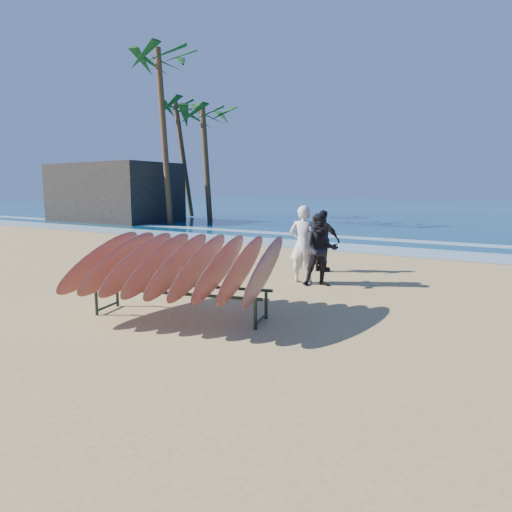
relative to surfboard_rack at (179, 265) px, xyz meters
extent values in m
plane|color=tan|center=(0.62, 0.71, -0.94)|extent=(120.00, 120.00, 0.00)
plane|color=navy|center=(0.62, 55.71, -0.93)|extent=(160.00, 160.00, 0.00)
plane|color=white|center=(0.62, 10.71, -0.93)|extent=(160.00, 160.00, 0.00)
plane|color=white|center=(0.62, 14.21, -0.93)|extent=(160.00, 160.00, 0.00)
cylinder|color=#1C2D22|center=(-1.33, -0.73, -0.69)|extent=(0.06, 0.06, 0.50)
cylinder|color=#1C2D22|center=(1.51, 0.10, -0.69)|extent=(0.06, 0.06, 0.50)
cylinder|color=#1C2D22|center=(-1.51, -0.10, -0.69)|extent=(0.06, 0.06, 0.50)
cylinder|color=#1C2D22|center=(1.33, 0.73, -0.69)|extent=(0.06, 0.06, 0.50)
cylinder|color=#1C2D22|center=(0.09, -0.31, -0.44)|extent=(3.09, 0.95, 0.06)
cylinder|color=#1C2D22|center=(-0.09, 0.31, -0.44)|extent=(3.09, 0.95, 0.06)
cylinder|color=#1C2D22|center=(-1.42, -0.42, -0.86)|extent=(0.23, 0.64, 0.04)
cylinder|color=#1C2D22|center=(1.42, 0.42, -0.86)|extent=(0.23, 0.64, 0.04)
ellipsoid|color=#690A07|center=(-1.49, -0.44, 0.02)|extent=(0.80, 2.53, 1.20)
ellipsoid|color=#690A07|center=(-1.12, -0.33, 0.02)|extent=(0.80, 2.53, 1.20)
ellipsoid|color=#690A07|center=(-0.74, -0.22, 0.02)|extent=(0.80, 2.53, 1.20)
ellipsoid|color=#690A07|center=(-0.37, -0.11, 0.02)|extent=(0.80, 2.53, 1.20)
ellipsoid|color=#690A07|center=(0.00, 0.00, 0.02)|extent=(0.80, 2.53, 1.20)
ellipsoid|color=#690A07|center=(0.37, 0.11, 0.02)|extent=(0.80, 2.53, 1.20)
ellipsoid|color=#690A07|center=(0.74, 0.22, 0.02)|extent=(0.80, 2.53, 1.20)
ellipsoid|color=#690A07|center=(1.12, 0.33, 0.02)|extent=(0.80, 2.53, 1.20)
ellipsoid|color=#690A07|center=(1.49, 0.44, 0.02)|extent=(0.80, 2.53, 1.20)
imported|color=silver|center=(0.46, 3.85, -0.01)|extent=(0.76, 0.59, 1.86)
imported|color=black|center=(0.96, 3.72, -0.09)|extent=(1.03, 0.97, 1.68)
imported|color=black|center=(0.22, 5.48, -0.10)|extent=(0.99, 0.44, 1.68)
cube|color=#2D2823|center=(-20.43, 15.81, 1.04)|extent=(8.90, 4.94, 3.95)
cylinder|color=brown|center=(-14.69, 15.00, 4.28)|extent=(0.36, 1.03, 10.43)
cylinder|color=brown|center=(-14.07, 18.23, 2.81)|extent=(0.36, 0.98, 7.50)
cylinder|color=brown|center=(-19.07, 21.62, 3.56)|extent=(0.36, 1.99, 8.91)
camera|label=1|loc=(5.35, -5.84, 1.30)|focal=32.00mm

